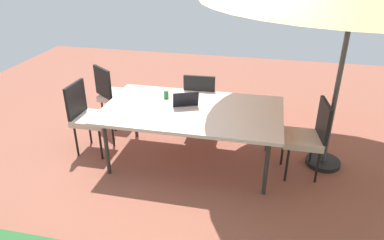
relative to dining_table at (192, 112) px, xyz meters
The scene contains 8 objects.
ground_plane 0.73m from the dining_table, ahead, with size 10.00×10.00×0.02m, color #935442.
dining_table is the anchor object (origin of this frame).
chair_south 0.79m from the dining_table, 86.96° to the right, with size 0.46×0.47×0.98m.
chair_west 1.43m from the dining_table, behind, with size 0.49×0.48×0.98m.
chair_east 1.44m from the dining_table, ahead, with size 0.47×0.46×0.98m.
chair_southeast 1.63m from the dining_table, 28.85° to the right, with size 0.58×0.58×0.98m.
laptop 0.16m from the dining_table, 34.80° to the right, with size 0.39×0.35×0.21m.
cup 0.49m from the dining_table, 32.40° to the right, with size 0.06×0.06×0.10m, color #286B33.
Camera 1 is at (-0.87, 3.93, 2.61)m, focal length 33.37 mm.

